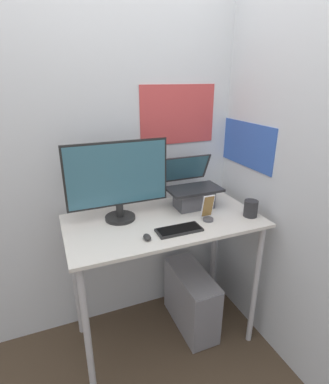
{
  "coord_description": "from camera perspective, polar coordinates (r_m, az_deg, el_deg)",
  "views": [
    {
      "loc": [
        -0.62,
        -1.22,
        1.75
      ],
      "look_at": [
        0.0,
        0.31,
        1.11
      ],
      "focal_mm": 28.0,
      "sensor_mm": 36.0,
      "label": 1
    }
  ],
  "objects": [
    {
      "name": "ground_plane",
      "position": [
        2.22,
        3.42,
        -30.92
      ],
      "size": [
        12.0,
        12.0,
        0.0
      ],
      "primitive_type": "plane",
      "color": "#473828"
    },
    {
      "name": "wall_back",
      "position": [
        2.07,
        -4.31,
        8.64
      ],
      "size": [
        6.0,
        0.06,
        2.6
      ],
      "color": "silver",
      "rests_on": "ground_plane"
    },
    {
      "name": "wall_side_right",
      "position": [
        1.83,
        23.9,
        5.23
      ],
      "size": [
        0.06,
        6.0,
        2.6
      ],
      "color": "silver",
      "rests_on": "ground_plane"
    },
    {
      "name": "desk",
      "position": [
        1.9,
        -0.13,
        -8.76
      ],
      "size": [
        1.18,
        0.62,
        0.93
      ],
      "color": "beige",
      "rests_on": "ground_plane"
    },
    {
      "name": "laptop",
      "position": [
        2.0,
        5.39,
        -0.13
      ],
      "size": [
        0.35,
        0.3,
        0.32
      ],
      "color": "#4C4C51",
      "rests_on": "desk"
    },
    {
      "name": "monitor",
      "position": [
        1.77,
        -8.85,
        2.14
      ],
      "size": [
        0.61,
        0.18,
        0.48
      ],
      "color": "black",
      "rests_on": "desk"
    },
    {
      "name": "keyboard",
      "position": [
        1.71,
        2.79,
        -7.19
      ],
      "size": [
        0.26,
        0.11,
        0.02
      ],
      "color": "black",
      "rests_on": "desk"
    },
    {
      "name": "mouse",
      "position": [
        1.62,
        -3.33,
        -8.59
      ],
      "size": [
        0.04,
        0.06,
        0.03
      ],
      "color": "#262626",
      "rests_on": "desk"
    },
    {
      "name": "cell_phone",
      "position": [
        1.83,
        8.26,
        -3.64
      ],
      "size": [
        0.07,
        0.07,
        0.16
      ],
      "color": "#4C4C51",
      "rests_on": "desk"
    },
    {
      "name": "computer_tower",
      "position": [
        2.33,
        5.07,
        -19.66
      ],
      "size": [
        0.21,
        0.52,
        0.45
      ],
      "color": "gray",
      "rests_on": "ground_plane"
    },
    {
      "name": "mug",
      "position": [
        1.94,
        16.11,
        -3.03
      ],
      "size": [
        0.09,
        0.09,
        0.1
      ],
      "color": "#262628",
      "rests_on": "desk"
    }
  ]
}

